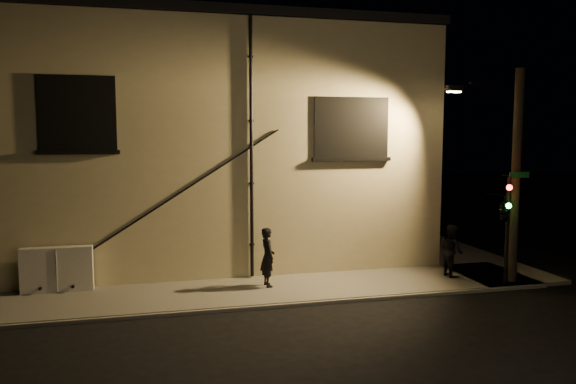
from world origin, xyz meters
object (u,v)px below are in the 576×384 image
object	(u,v)px
pedestrian_a	(268,257)
streetlamp_pole	(512,171)
utility_cabinet	(57,269)
traffic_signal	(505,210)
pedestrian_b	(451,250)

from	to	relation	value
pedestrian_a	streetlamp_pole	size ratio (longest dim) A/B	0.27
utility_cabinet	streetlamp_pole	size ratio (longest dim) A/B	0.30
pedestrian_a	traffic_signal	size ratio (longest dim) A/B	0.52
pedestrian_a	streetlamp_pole	world-z (taller)	streetlamp_pole
pedestrian_a	traffic_signal	bearing A→B (deg)	-107.81
traffic_signal	streetlamp_pole	distance (m)	1.30
utility_cabinet	streetlamp_pole	distance (m)	14.19
pedestrian_b	pedestrian_a	bearing A→B (deg)	86.91
utility_cabinet	traffic_signal	size ratio (longest dim) A/B	0.58
utility_cabinet	pedestrian_a	bearing A→B (deg)	-8.57
utility_cabinet	streetlamp_pole	xyz separation A→B (m)	(13.74, -2.16, 2.85)
pedestrian_b	streetlamp_pole	distance (m)	3.17
pedestrian_a	streetlamp_pole	distance (m)	8.09
streetlamp_pole	utility_cabinet	bearing A→B (deg)	171.08
pedestrian_b	streetlamp_pole	world-z (taller)	streetlamp_pole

